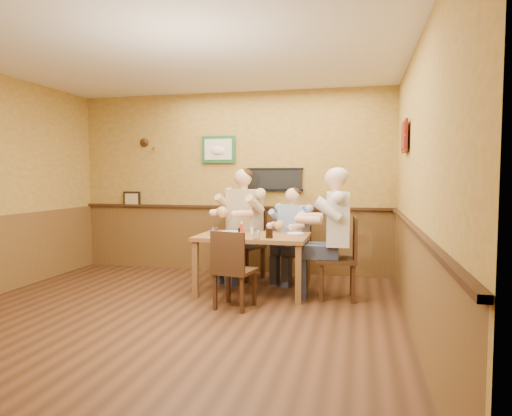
{
  "coord_description": "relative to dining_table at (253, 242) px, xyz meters",
  "views": [
    {
      "loc": [
        1.98,
        -4.4,
        1.5
      ],
      "look_at": [
        0.7,
        1.19,
        1.1
      ],
      "focal_mm": 32.0,
      "sensor_mm": 36.0,
      "label": 1
    }
  ],
  "objects": [
    {
      "name": "salt_shaker",
      "position": [
        -0.04,
        0.11,
        0.14
      ],
      "size": [
        0.04,
        0.04,
        0.09
      ],
      "primitive_type": "cylinder",
      "rotation": [
        0.0,
        0.0,
        -0.03
      ],
      "color": "white",
      "rests_on": "dining_table"
    },
    {
      "name": "hot_sauce_bottle",
      "position": [
        -0.13,
        -0.07,
        0.17
      ],
      "size": [
        0.04,
        0.04,
        0.16
      ],
      "primitive_type": "cylinder",
      "rotation": [
        0.0,
        0.0,
        0.05
      ],
      "color": "red",
      "rests_on": "dining_table"
    },
    {
      "name": "plate_far_left",
      "position": [
        -0.34,
        0.16,
        0.1
      ],
      "size": [
        0.28,
        0.28,
        0.02
      ],
      "primitive_type": "cylinder",
      "rotation": [
        0.0,
        0.0,
        -0.02
      ],
      "color": "silver",
      "rests_on": "dining_table"
    },
    {
      "name": "diner_blue_polo",
      "position": [
        0.41,
        0.74,
        -0.06
      ],
      "size": [
        0.71,
        0.71,
        1.2
      ],
      "primitive_type": null,
      "rotation": [
        0.0,
        0.0,
        -0.35
      ],
      "color": "#8199C1",
      "rests_on": "ground"
    },
    {
      "name": "pepper_shaker",
      "position": [
        -0.2,
        0.05,
        0.13
      ],
      "size": [
        0.04,
        0.04,
        0.08
      ],
      "primitive_type": "cylinder",
      "rotation": [
        0.0,
        0.0,
        0.43
      ],
      "color": "black",
      "rests_on": "dining_table"
    },
    {
      "name": "water_glass_left",
      "position": [
        -0.43,
        -0.25,
        0.15
      ],
      "size": [
        0.1,
        0.1,
        0.11
      ],
      "primitive_type": "cylinder",
      "rotation": [
        0.0,
        0.0,
        0.43
      ],
      "color": "silver",
      "rests_on": "dining_table"
    },
    {
      "name": "diner_tan_shirt",
      "position": [
        -0.3,
        0.74,
        0.06
      ],
      "size": [
        0.88,
        0.88,
        1.45
      ],
      "primitive_type": null,
      "rotation": [
        0.0,
        0.0,
        -0.43
      ],
      "color": "beige",
      "rests_on": "ground"
    },
    {
      "name": "chair_near_side",
      "position": [
        -0.04,
        -0.71,
        -0.21
      ],
      "size": [
        0.48,
        0.48,
        0.9
      ],
      "primitive_type": null,
      "rotation": [
        0.0,
        0.0,
        2.96
      ],
      "color": "#3D2413",
      "rests_on": "ground"
    },
    {
      "name": "chair_back_left",
      "position": [
        -0.3,
        0.74,
        -0.15
      ],
      "size": [
        0.62,
        0.62,
        1.01
      ],
      "primitive_type": null,
      "rotation": [
        0.0,
        0.0,
        -0.43
      ],
      "color": "#3D2413",
      "rests_on": "ground"
    },
    {
      "name": "dining_table",
      "position": [
        0.0,
        0.0,
        0.0
      ],
      "size": [
        1.4,
        0.9,
        0.75
      ],
      "color": "brown",
      "rests_on": "ground"
    },
    {
      "name": "water_glass_mid",
      "position": [
        0.13,
        -0.38,
        0.15
      ],
      "size": [
        0.1,
        0.1,
        0.12
      ],
      "primitive_type": "cylinder",
      "rotation": [
        0.0,
        0.0,
        0.31
      ],
      "color": "white",
      "rests_on": "dining_table"
    },
    {
      "name": "chair_back_right",
      "position": [
        0.41,
        0.74,
        -0.24
      ],
      "size": [
        0.5,
        0.5,
        0.84
      ],
      "primitive_type": null,
      "rotation": [
        0.0,
        0.0,
        -0.35
      ],
      "color": "#3D2413",
      "rests_on": "ground"
    },
    {
      "name": "chair_right_end",
      "position": [
        1.07,
        -0.05,
        -0.15
      ],
      "size": [
        0.49,
        0.49,
        1.01
      ],
      "primitive_type": null,
      "rotation": [
        0.0,
        0.0,
        -1.51
      ],
      "color": "#3D2413",
      "rests_on": "ground"
    },
    {
      "name": "diner_white_elder",
      "position": [
        1.07,
        -0.05,
        0.06
      ],
      "size": [
        0.71,
        0.71,
        1.44
      ],
      "primitive_type": null,
      "rotation": [
        0.0,
        0.0,
        -1.51
      ],
      "color": "silver",
      "rests_on": "ground"
    },
    {
      "name": "plate_far_right",
      "position": [
        0.51,
        0.24,
        0.1
      ],
      "size": [
        0.24,
        0.24,
        0.01
      ],
      "primitive_type": "cylinder",
      "rotation": [
        0.0,
        0.0,
        -0.09
      ],
      "color": "white",
      "rests_on": "dining_table"
    },
    {
      "name": "cola_tumbler",
      "position": [
        0.26,
        -0.26,
        0.15
      ],
      "size": [
        0.1,
        0.1,
        0.12
      ],
      "primitive_type": "cylinder",
      "rotation": [
        0.0,
        0.0,
        0.17
      ],
      "color": "black",
      "rests_on": "dining_table"
    },
    {
      "name": "room",
      "position": [
        -0.51,
        -1.07,
        1.03
      ],
      "size": [
        5.02,
        5.03,
        2.81
      ],
      "color": "#371F10",
      "rests_on": "ground"
    }
  ]
}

